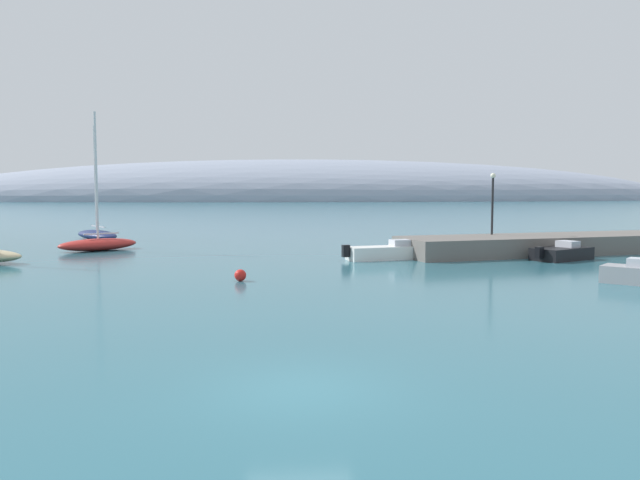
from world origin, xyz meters
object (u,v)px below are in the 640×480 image
(mooring_buoy_red, at_px, (240,275))
(harbor_lamp_post, at_px, (493,197))
(sailboat_navy_outer_mooring, at_px, (97,234))
(motorboat_black_alongside_breakwater, at_px, (562,253))
(sailboat_red_near_shore, at_px, (98,243))
(motorboat_white_outer, at_px, (389,252))

(mooring_buoy_red, relative_size, harbor_lamp_post, 0.13)
(sailboat_navy_outer_mooring, bearing_deg, motorboat_black_alongside_breakwater, -153.73)
(sailboat_navy_outer_mooring, relative_size, harbor_lamp_post, 2.34)
(sailboat_red_near_shore, bearing_deg, sailboat_navy_outer_mooring, -111.58)
(sailboat_red_near_shore, height_order, motorboat_black_alongside_breakwater, sailboat_red_near_shore)
(motorboat_black_alongside_breakwater, bearing_deg, sailboat_red_near_shore, 135.55)
(motorboat_white_outer, bearing_deg, mooring_buoy_red, -150.12)
(motorboat_black_alongside_breakwater, height_order, motorboat_white_outer, motorboat_white_outer)
(sailboat_red_near_shore, relative_size, motorboat_white_outer, 1.68)
(motorboat_black_alongside_breakwater, xyz_separation_m, harbor_lamp_post, (-2.70, 4.87, 3.50))
(sailboat_red_near_shore, xyz_separation_m, motorboat_black_alongside_breakwater, (30.73, -9.20, -0.13))
(mooring_buoy_red, bearing_deg, motorboat_black_alongside_breakwater, 19.80)
(harbor_lamp_post, bearing_deg, motorboat_black_alongside_breakwater, -61.01)
(motorboat_black_alongside_breakwater, xyz_separation_m, motorboat_white_outer, (-10.78, 1.43, 0.03))
(sailboat_navy_outer_mooring, bearing_deg, motorboat_white_outer, -162.08)
(sailboat_navy_outer_mooring, distance_m, motorboat_white_outer, 28.99)
(harbor_lamp_post, bearing_deg, sailboat_red_near_shore, 171.23)
(sailboat_navy_outer_mooring, relative_size, motorboat_black_alongside_breakwater, 2.26)
(motorboat_black_alongside_breakwater, bearing_deg, motorboat_white_outer, 144.66)
(motorboat_white_outer, height_order, harbor_lamp_post, harbor_lamp_post)
(sailboat_navy_outer_mooring, distance_m, mooring_buoy_red, 29.93)
(motorboat_white_outer, xyz_separation_m, harbor_lamp_post, (8.08, 3.44, 3.48))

